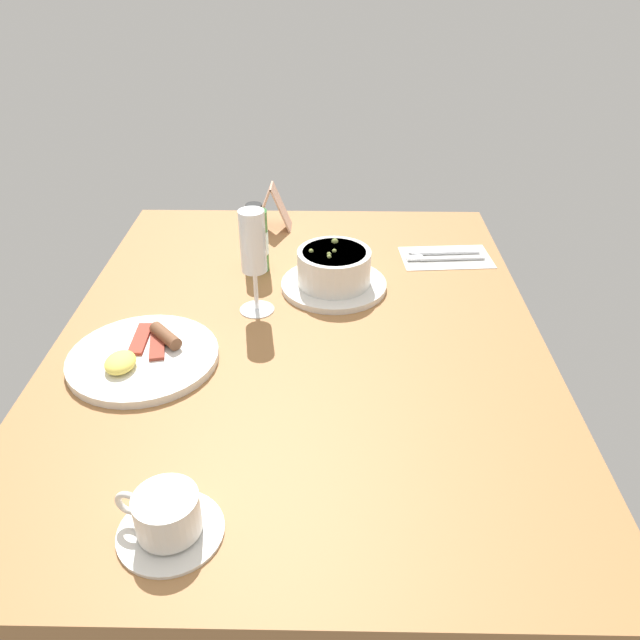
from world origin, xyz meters
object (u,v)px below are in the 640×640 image
Objects in this scene: cutlery_setting at (444,257)px; sauce_bottle_green at (256,240)px; porridge_bowl at (334,270)px; wine_glass at (253,248)px; coffee_cup at (167,517)px; menu_card at (272,207)px; breakfast_plate at (143,357)px.

sauce_bottle_green reaches higher than cutlery_setting.
porridge_bowl is at bearing 119.81° from cutlery_setting.
cutlery_setting is 1.01× the size of wine_glass.
sauce_bottle_green is at bearing 98.44° from cutlery_setting.
sauce_bottle_green is at bearing -3.00° from coffee_cup.
sauce_bottle_green is at bearing 175.75° from menu_card.
porridge_bowl is 1.04× the size of cutlery_setting.
porridge_bowl is 1.97× the size of menu_card.
menu_card reaches higher than breakfast_plate.
sauce_bottle_green reaches higher than porridge_bowl.
menu_card is (15.11, 37.88, 4.91)cm from cutlery_setting.
sauce_bottle_green reaches higher than coffee_cup.
wine_glass is (-8.67, 14.25, 8.84)cm from porridge_bowl.
cutlery_setting is at bearing -59.62° from wine_glass.
cutlery_setting is 0.81× the size of breakfast_plate.
coffee_cup is 0.65× the size of wine_glass.
menu_card reaches higher than cutlery_setting.
wine_glass is (-22.19, 37.85, 12.46)cm from cutlery_setting.
wine_glass is 0.80× the size of breakfast_plate.
coffee_cup reaches higher than cutlery_setting.
sauce_bottle_green is (16.34, 1.59, -6.16)cm from wine_glass.
cutlery_setting is 45.61cm from wine_glass.
menu_card reaches higher than porridge_bowl.
coffee_cup is (-59.28, 19.34, -1.14)cm from porridge_bowl.
porridge_bowl is at bearing -115.85° from sauce_bottle_green.
porridge_bowl reaches higher than cutlery_setting.
breakfast_plate is at bearing 134.28° from wine_glass.
porridge_bowl is 1.05× the size of wine_glass.
porridge_bowl is at bearing -153.50° from menu_card.
sauce_bottle_green is at bearing -25.06° from breakfast_plate.
porridge_bowl is 27.44cm from cutlery_setting.
sauce_bottle_green is 21.06cm from menu_card.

